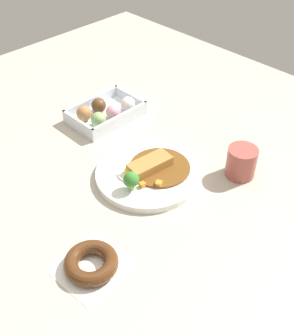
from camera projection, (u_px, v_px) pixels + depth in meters
ground_plane at (108, 173)px, 1.10m from camera, size 1.60×1.60×0.00m
curry_plate at (148, 173)px, 1.08m from camera, size 0.26×0.26×0.07m
donut_box at (105, 113)px, 1.28m from camera, size 0.21×0.14×0.06m
chocolate_ring_donut at (91, 263)px, 0.87m from camera, size 0.15×0.15×0.03m
coffee_mug at (241, 162)px, 1.07m from camera, size 0.08×0.08×0.08m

